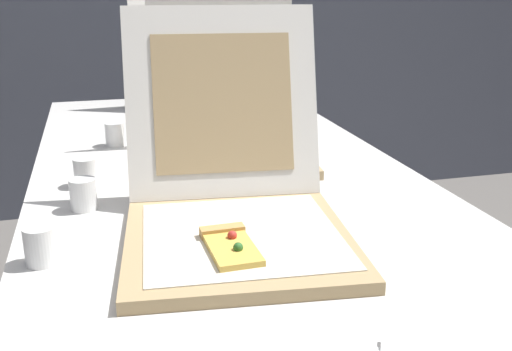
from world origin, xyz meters
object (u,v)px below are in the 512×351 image
pizza_box_back (204,100)px  cup_white_near_center (83,194)px  pizza_box_front (235,207)px  table (230,200)px  cup_white_mid (86,172)px  cup_white_near_left (41,245)px  cup_white_far (115,134)px  pizza_box_middle (228,134)px

pizza_box_back → cup_white_near_center: pizza_box_back is taller
cup_white_near_center → pizza_box_front: bearing=-37.4°
table → cup_white_mid: 0.33m
table → cup_white_near_left: cup_white_near_left is taller
table → pizza_box_back: pizza_box_back is taller
cup_white_mid → cup_white_far: (0.08, 0.33, 0.00)m
cup_white_near_center → cup_white_near_left: bearing=-105.8°
pizza_box_middle → cup_white_mid: 0.39m
table → cup_white_near_left: (-0.39, -0.33, 0.08)m
pizza_box_back → cup_white_near_center: size_ratio=8.18×
pizza_box_middle → cup_white_near_left: size_ratio=6.54×
cup_white_near_left → cup_white_near_center: same height
table → pizza_box_back: 0.67m
pizza_box_middle → cup_white_near_center: 0.47m
cup_white_near_left → cup_white_near_center: bearing=74.2°
pizza_box_middle → pizza_box_back: (0.02, 0.47, -0.00)m
pizza_box_front → pizza_box_back: pizza_box_back is taller
pizza_box_front → cup_white_near_left: (-0.33, -0.03, -0.02)m
pizza_box_back → cup_white_near_center: bearing=-122.5°
pizza_box_middle → cup_white_near_left: pizza_box_middle is taller
pizza_box_front → cup_white_near_center: (-0.26, 0.20, -0.02)m
pizza_box_middle → pizza_box_back: bearing=92.5°
pizza_box_front → cup_white_far: pizza_box_front is taller
table → pizza_box_front: size_ratio=3.89×
cup_white_mid → cup_white_near_left: 0.38m
table → pizza_box_back: size_ratio=3.98×
pizza_box_middle → cup_white_mid: pizza_box_middle is taller
table → cup_white_mid: cup_white_mid is taller
pizza_box_back → cup_white_mid: pizza_box_back is taller
pizza_box_front → cup_white_near_center: pizza_box_front is taller
pizza_box_middle → cup_white_near_center: (-0.36, -0.29, -0.03)m
pizza_box_back → cup_white_near_center: (-0.38, -0.77, -0.02)m
table → pizza_box_middle: bearing=78.8°
table → cup_white_near_left: size_ratio=32.61×
pizza_box_middle → cup_white_near_left: (-0.42, -0.52, -0.03)m
table → cup_white_mid: size_ratio=32.61×
cup_white_far → pizza_box_back: bearing=44.1°
table → cup_white_near_left: bearing=-139.4°
cup_white_near_left → pizza_box_back: bearing=65.8°
table → pizza_box_middle: (0.04, 0.19, 0.11)m
table → cup_white_far: (-0.24, 0.37, 0.08)m
table → pizza_box_back: (0.06, 0.66, 0.11)m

